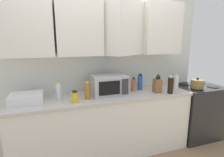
{
  "coord_description": "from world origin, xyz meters",
  "views": [
    {
      "loc": [
        -0.67,
        -2.57,
        1.64
      ],
      "look_at": [
        0.12,
        -0.25,
        1.12
      ],
      "focal_mm": 28.11,
      "sensor_mm": 36.0,
      "label": 1
    }
  ],
  "objects_px": {
    "knife_block": "(157,86)",
    "bottle_clear_tall": "(59,92)",
    "microwave": "(109,85)",
    "bottle_soy_dark": "(171,85)",
    "kettle": "(197,84)",
    "bottle_blue_cleaner": "(140,82)",
    "stove_range": "(196,111)",
    "bottle_amber_vinegar": "(87,91)",
    "bottle_yellow_mustard": "(75,97)",
    "bottle_spice_jar": "(134,85)",
    "bottle_white_jar": "(176,82)",
    "dish_rack": "(27,98)"
  },
  "relations": [
    {
      "from": "dish_rack",
      "to": "bottle_soy_dark",
      "type": "relative_size",
      "value": 1.47
    },
    {
      "from": "bottle_blue_cleaner",
      "to": "knife_block",
      "type": "bearing_deg",
      "value": -49.8
    },
    {
      "from": "bottle_spice_jar",
      "to": "bottle_yellow_mustard",
      "type": "bearing_deg",
      "value": -165.89
    },
    {
      "from": "kettle",
      "to": "microwave",
      "type": "xyz_separation_m",
      "value": [
        -1.41,
        0.19,
        0.06
      ]
    },
    {
      "from": "bottle_white_jar",
      "to": "bottle_blue_cleaner",
      "type": "distance_m",
      "value": 0.57
    },
    {
      "from": "microwave",
      "to": "bottle_amber_vinegar",
      "type": "bearing_deg",
      "value": -161.32
    },
    {
      "from": "knife_block",
      "to": "bottle_clear_tall",
      "type": "height_order",
      "value": "knife_block"
    },
    {
      "from": "microwave",
      "to": "bottle_soy_dark",
      "type": "height_order",
      "value": "microwave"
    },
    {
      "from": "bottle_clear_tall",
      "to": "bottle_spice_jar",
      "type": "bearing_deg",
      "value": 5.09
    },
    {
      "from": "microwave",
      "to": "bottle_blue_cleaner",
      "type": "distance_m",
      "value": 0.53
    },
    {
      "from": "bottle_blue_cleaner",
      "to": "bottle_yellow_mustard",
      "type": "bearing_deg",
      "value": -166.19
    },
    {
      "from": "bottle_amber_vinegar",
      "to": "microwave",
      "type": "bearing_deg",
      "value": 18.68
    },
    {
      "from": "dish_rack",
      "to": "kettle",
      "type": "bearing_deg",
      "value": -3.7
    },
    {
      "from": "microwave",
      "to": "bottle_blue_cleaner",
      "type": "bearing_deg",
      "value": 6.67
    },
    {
      "from": "knife_block",
      "to": "bottle_blue_cleaner",
      "type": "bearing_deg",
      "value": 130.2
    },
    {
      "from": "bottle_white_jar",
      "to": "bottle_clear_tall",
      "type": "bearing_deg",
      "value": 178.89
    },
    {
      "from": "microwave",
      "to": "bottle_white_jar",
      "type": "xyz_separation_m",
      "value": [
        1.08,
        -0.09,
        -0.03
      ]
    },
    {
      "from": "kettle",
      "to": "bottle_soy_dark",
      "type": "relative_size",
      "value": 0.76
    },
    {
      "from": "knife_block",
      "to": "bottle_amber_vinegar",
      "type": "height_order",
      "value": "knife_block"
    },
    {
      "from": "microwave",
      "to": "bottle_amber_vinegar",
      "type": "xyz_separation_m",
      "value": [
        -0.33,
        -0.11,
        -0.03
      ]
    },
    {
      "from": "knife_block",
      "to": "kettle",
      "type": "bearing_deg",
      "value": -3.26
    },
    {
      "from": "bottle_amber_vinegar",
      "to": "bottle_yellow_mustard",
      "type": "relative_size",
      "value": 1.55
    },
    {
      "from": "bottle_clear_tall",
      "to": "kettle",
      "type": "bearing_deg",
      "value": -3.44
    },
    {
      "from": "bottle_amber_vinegar",
      "to": "bottle_clear_tall",
      "type": "bearing_deg",
      "value": 171.76
    },
    {
      "from": "kettle",
      "to": "microwave",
      "type": "distance_m",
      "value": 1.42
    },
    {
      "from": "stove_range",
      "to": "bottle_amber_vinegar",
      "type": "xyz_separation_m",
      "value": [
        -1.91,
        -0.07,
        0.56
      ]
    },
    {
      "from": "dish_rack",
      "to": "bottle_yellow_mustard",
      "type": "distance_m",
      "value": 0.59
    },
    {
      "from": "bottle_blue_cleaner",
      "to": "dish_rack",
      "type": "bearing_deg",
      "value": -176.84
    },
    {
      "from": "stove_range",
      "to": "bottle_blue_cleaner",
      "type": "distance_m",
      "value": 1.2
    },
    {
      "from": "dish_rack",
      "to": "bottle_yellow_mustard",
      "type": "bearing_deg",
      "value": -16.42
    },
    {
      "from": "dish_rack",
      "to": "bottle_white_jar",
      "type": "relative_size",
      "value": 1.58
    },
    {
      "from": "stove_range",
      "to": "microwave",
      "type": "xyz_separation_m",
      "value": [
        -1.58,
        0.05,
        0.59
      ]
    },
    {
      "from": "microwave",
      "to": "bottle_amber_vinegar",
      "type": "relative_size",
      "value": 2.06
    },
    {
      "from": "bottle_spice_jar",
      "to": "bottle_blue_cleaner",
      "type": "distance_m",
      "value": 0.13
    },
    {
      "from": "dish_rack",
      "to": "bottle_blue_cleaner",
      "type": "height_order",
      "value": "bottle_blue_cleaner"
    },
    {
      "from": "bottle_blue_cleaner",
      "to": "microwave",
      "type": "bearing_deg",
      "value": -173.33
    },
    {
      "from": "stove_range",
      "to": "bottle_clear_tall",
      "type": "bearing_deg",
      "value": -179.64
    },
    {
      "from": "knife_block",
      "to": "bottle_blue_cleaner",
      "type": "relative_size",
      "value": 1.1
    },
    {
      "from": "kettle",
      "to": "dish_rack",
      "type": "relative_size",
      "value": 0.52
    },
    {
      "from": "bottle_white_jar",
      "to": "bottle_spice_jar",
      "type": "distance_m",
      "value": 0.68
    },
    {
      "from": "bottle_amber_vinegar",
      "to": "bottle_clear_tall",
      "type": "distance_m",
      "value": 0.36
    },
    {
      "from": "stove_range",
      "to": "bottle_soy_dark",
      "type": "bearing_deg",
      "value": -164.52
    },
    {
      "from": "knife_block",
      "to": "bottle_yellow_mustard",
      "type": "bearing_deg",
      "value": -177.84
    },
    {
      "from": "stove_range",
      "to": "bottle_white_jar",
      "type": "distance_m",
      "value": 0.75
    },
    {
      "from": "bottle_yellow_mustard",
      "to": "bottle_white_jar",
      "type": "bearing_deg",
      "value": 3.51
    },
    {
      "from": "stove_range",
      "to": "bottle_amber_vinegar",
      "type": "relative_size",
      "value": 3.92
    },
    {
      "from": "bottle_soy_dark",
      "to": "bottle_blue_cleaner",
      "type": "distance_m",
      "value": 0.45
    },
    {
      "from": "bottle_white_jar",
      "to": "bottle_yellow_mustard",
      "type": "relative_size",
      "value": 1.61
    },
    {
      "from": "bottle_spice_jar",
      "to": "microwave",
      "type": "bearing_deg",
      "value": -174.81
    },
    {
      "from": "bottle_spice_jar",
      "to": "bottle_clear_tall",
      "type": "xyz_separation_m",
      "value": [
        -1.09,
        -0.1,
        0.02
      ]
    }
  ]
}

